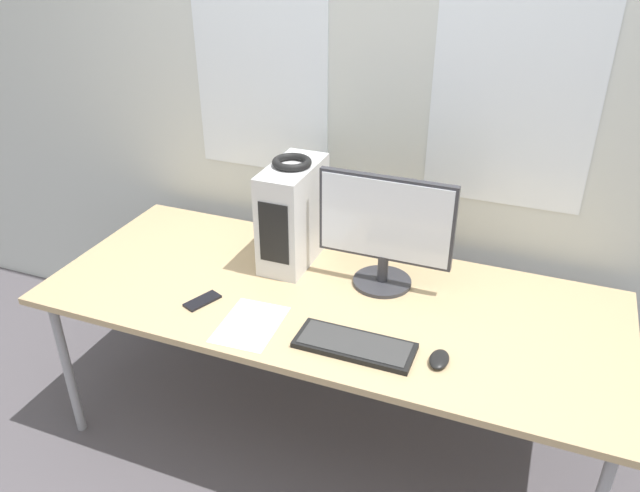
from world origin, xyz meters
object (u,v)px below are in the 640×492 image
Objects in this scene: cell_phone at (202,301)px; pc_tower at (293,214)px; mouse at (439,359)px; headphones at (292,162)px; keyboard at (355,345)px; monitor_main at (385,229)px.

pc_tower is at bearing 88.37° from cell_phone.
headphones is at bearing 147.79° from mouse.
monitor_main is at bearing 94.05° from keyboard.
keyboard is 2.68× the size of cell_phone.
headphones reaches higher than mouse.
cell_phone is at bearing -114.11° from pc_tower.
monitor_main is at bearing -7.51° from headphones.
keyboard is at bearing 17.78° from cell_phone.
headphones is 0.80m from keyboard.
mouse is 0.69× the size of cell_phone.
monitor_main reaches higher than pc_tower.
keyboard is 3.87× the size of mouse.
headphones is 0.66m from cell_phone.
pc_tower is 4.00× the size of mouse.
pc_tower is at bearing 147.84° from mouse.
cell_phone is (-0.94, 0.02, -0.01)m from mouse.
mouse is at bearing -51.83° from monitor_main.
keyboard is at bearing -85.95° from monitor_main.
monitor_main reaches higher than keyboard.
mouse is (0.32, -0.41, -0.24)m from monitor_main.
monitor_main is 0.77m from cell_phone.
headphones is at bearing 88.41° from cell_phone.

